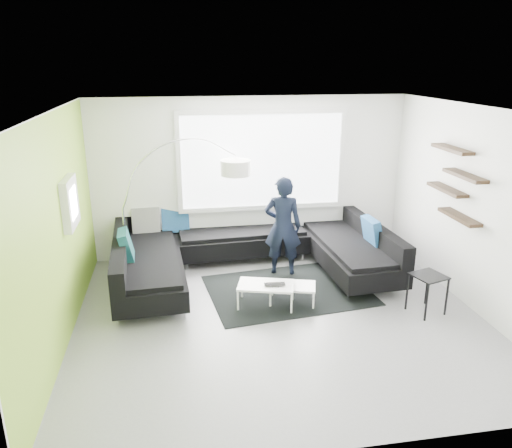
{
  "coord_description": "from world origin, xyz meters",
  "views": [
    {
      "loc": [
        -1.34,
        -5.98,
        3.38
      ],
      "look_at": [
        -0.17,
        0.9,
        1.07
      ],
      "focal_mm": 35.0,
      "sensor_mm": 36.0,
      "label": 1
    }
  ],
  "objects_px": {
    "arc_lamp": "(123,209)",
    "person": "(283,226)",
    "side_table": "(427,294)",
    "sectional_sofa": "(252,252)",
    "coffee_table": "(279,294)",
    "laptop": "(275,286)"
  },
  "relations": [
    {
      "from": "laptop",
      "to": "sectional_sofa",
      "type": "bearing_deg",
      "value": 102.24
    },
    {
      "from": "sectional_sofa",
      "to": "coffee_table",
      "type": "xyz_separation_m",
      "value": [
        0.23,
        -1.07,
        -0.24
      ]
    },
    {
      "from": "sectional_sofa",
      "to": "coffee_table",
      "type": "distance_m",
      "value": 1.13
    },
    {
      "from": "sectional_sofa",
      "to": "coffee_table",
      "type": "relative_size",
      "value": 4.33
    },
    {
      "from": "coffee_table",
      "to": "person",
      "type": "bearing_deg",
      "value": 91.47
    },
    {
      "from": "laptop",
      "to": "arc_lamp",
      "type": "bearing_deg",
      "value": 148.39
    },
    {
      "from": "side_table",
      "to": "laptop",
      "type": "bearing_deg",
      "value": 167.17
    },
    {
      "from": "coffee_table",
      "to": "arc_lamp",
      "type": "xyz_separation_m",
      "value": [
        -2.24,
        1.51,
        0.95
      ]
    },
    {
      "from": "arc_lamp",
      "to": "laptop",
      "type": "relative_size",
      "value": 7.08
    },
    {
      "from": "person",
      "to": "laptop",
      "type": "bearing_deg",
      "value": 86.92
    },
    {
      "from": "sectional_sofa",
      "to": "person",
      "type": "bearing_deg",
      "value": -2.6
    },
    {
      "from": "side_table",
      "to": "person",
      "type": "xyz_separation_m",
      "value": [
        -1.69,
        1.66,
        0.54
      ]
    },
    {
      "from": "coffee_table",
      "to": "laptop",
      "type": "relative_size",
      "value": 3.26
    },
    {
      "from": "arc_lamp",
      "to": "person",
      "type": "relative_size",
      "value": 1.36
    },
    {
      "from": "arc_lamp",
      "to": "person",
      "type": "bearing_deg",
      "value": -1.65
    },
    {
      "from": "coffee_table",
      "to": "arc_lamp",
      "type": "distance_m",
      "value": 2.86
    },
    {
      "from": "arc_lamp",
      "to": "side_table",
      "type": "xyz_separation_m",
      "value": [
        4.21,
        -2.09,
        -0.83
      ]
    },
    {
      "from": "person",
      "to": "side_table",
      "type": "bearing_deg",
      "value": 149.77
    },
    {
      "from": "sectional_sofa",
      "to": "arc_lamp",
      "type": "bearing_deg",
      "value": 164.69
    },
    {
      "from": "sectional_sofa",
      "to": "person",
      "type": "xyz_separation_m",
      "value": [
        0.51,
        0.0,
        0.41
      ]
    },
    {
      "from": "side_table",
      "to": "person",
      "type": "bearing_deg",
      "value": 135.57
    },
    {
      "from": "coffee_table",
      "to": "side_table",
      "type": "relative_size",
      "value": 1.82
    }
  ]
}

